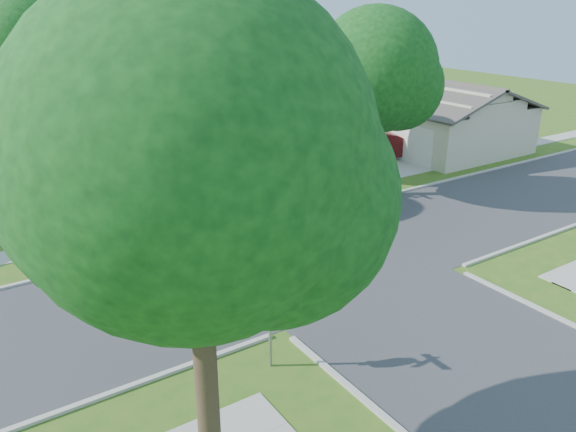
# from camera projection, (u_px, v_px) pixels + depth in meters

# --- Properties ---
(ground) EXTENTS (100.00, 100.00, 0.00)m
(ground) POSITION_uv_depth(u_px,v_px,m) (312.00, 257.00, 20.55)
(ground) COLOR #335B19
(ground) RESTS_ON ground
(road_ns) EXTENTS (7.00, 100.00, 0.02)m
(road_ns) POSITION_uv_depth(u_px,v_px,m) (313.00, 257.00, 20.54)
(road_ns) COLOR #333335
(road_ns) RESTS_ON ground
(sidewalk_ne) EXTENTS (1.20, 40.00, 0.04)m
(sidewalk_ne) POSITION_uv_depth(u_px,v_px,m) (182.00, 119.00, 43.91)
(sidewalk_ne) COLOR #9E9B91
(sidewalk_ne) RESTS_ON ground
(sidewalk_nw) EXTENTS (1.20, 40.00, 0.04)m
(sidewalk_nw) POSITION_uv_depth(u_px,v_px,m) (13.00, 139.00, 37.66)
(sidewalk_nw) COLOR #9E9B91
(sidewalk_nw) RESTS_ON ground
(driveway) EXTENTS (8.80, 3.60, 0.05)m
(driveway) POSITION_uv_depth(u_px,v_px,m) (355.00, 174.00, 30.11)
(driveway) COLOR #9E9B91
(driveway) RESTS_ON ground
(stop_sign_sw) EXTENTS (1.05, 0.80, 2.98)m
(stop_sign_sw) POSITION_uv_depth(u_px,v_px,m) (270.00, 297.00, 13.74)
(stop_sign_sw) COLOR gray
(stop_sign_sw) RESTS_ON ground
(stop_sign_ne) EXTENTS (1.05, 0.80, 2.98)m
(stop_sign_ne) POSITION_uv_depth(u_px,v_px,m) (337.00, 156.00, 25.87)
(stop_sign_ne) COLOR gray
(stop_sign_ne) RESTS_ON ground
(tree_e_near) EXTENTS (4.97, 4.80, 8.28)m
(tree_e_near) POSITION_uv_depth(u_px,v_px,m) (286.00, 67.00, 27.94)
(tree_e_near) COLOR #38281C
(tree_e_near) RESTS_ON ground
(tree_e_mid) EXTENTS (5.59, 5.40, 9.21)m
(tree_e_mid) POSITION_uv_depth(u_px,v_px,m) (187.00, 40.00, 37.07)
(tree_e_mid) COLOR #38281C
(tree_e_mid) RESTS_ON ground
(tree_e_far) EXTENTS (5.17, 5.00, 8.72)m
(tree_e_far) POSITION_uv_depth(u_px,v_px,m) (125.00, 34.00, 47.29)
(tree_e_far) COLOR #38281C
(tree_e_far) RESTS_ON ground
(tree_w_near) EXTENTS (5.38, 5.20, 8.97)m
(tree_w_near) POSITION_uv_depth(u_px,v_px,m) (95.00, 70.00, 22.96)
(tree_w_near) COLOR #38281C
(tree_w_near) RESTS_ON ground
(tree_w_mid) EXTENTS (5.80, 5.60, 9.56)m
(tree_w_mid) POSITION_uv_depth(u_px,v_px,m) (35.00, 42.00, 32.17)
(tree_w_mid) COLOR #38281C
(tree_w_mid) RESTS_ON ground
(tree_w_far) EXTENTS (4.76, 4.60, 8.04)m
(tree_w_far) POSITION_uv_depth(u_px,v_px,m) (4.00, 45.00, 42.65)
(tree_w_far) COLOR #38281C
(tree_w_far) RESTS_ON ground
(tree_sw_corner) EXTENTS (6.21, 6.00, 9.55)m
(tree_sw_corner) POSITION_uv_depth(u_px,v_px,m) (196.00, 171.00, 9.02)
(tree_sw_corner) COLOR #38281C
(tree_sw_corner) RESTS_ON ground
(tree_ne_corner) EXTENTS (5.80, 5.60, 8.66)m
(tree_ne_corner) POSITION_uv_depth(u_px,v_px,m) (375.00, 76.00, 25.05)
(tree_ne_corner) COLOR #38281C
(tree_ne_corner) RESTS_ON ground
(house_ne_near) EXTENTS (8.42, 13.60, 4.23)m
(house_ne_near) POSITION_uv_depth(u_px,v_px,m) (413.00, 118.00, 36.74)
(house_ne_near) COLOR #C1B698
(house_ne_near) RESTS_ON ground
(house_ne_far) EXTENTS (8.42, 13.60, 4.23)m
(house_ne_far) POSITION_uv_depth(u_px,v_px,m) (270.00, 85.00, 50.76)
(house_ne_far) COLOR #C1B698
(house_ne_far) RESTS_ON ground
(car_driveway) EXTENTS (5.18, 2.94, 1.62)m
(car_driveway) POSITION_uv_depth(u_px,v_px,m) (386.00, 145.00, 32.91)
(car_driveway) COLOR #521112
(car_driveway) RESTS_ON ground
(car_curb_east) EXTENTS (2.18, 4.79, 1.60)m
(car_curb_east) POSITION_uv_depth(u_px,v_px,m) (167.00, 122.00, 38.93)
(car_curb_east) COLOR black
(car_curb_east) RESTS_ON ground
(car_curb_west) EXTENTS (2.19, 4.96, 1.42)m
(car_curb_west) POSITION_uv_depth(u_px,v_px,m) (43.00, 113.00, 42.55)
(car_curb_west) COLOR black
(car_curb_west) RESTS_ON ground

